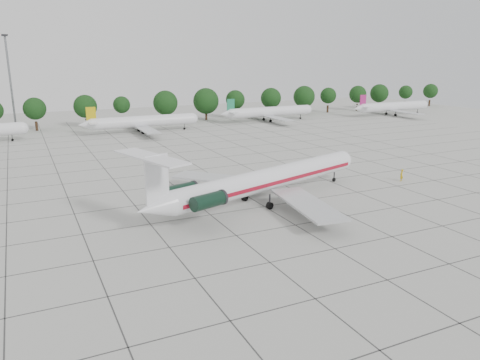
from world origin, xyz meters
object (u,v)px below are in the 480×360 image
at_px(main_airliner, 260,181).
at_px(bg_airliner_c, 143,122).
at_px(bg_airliner_e, 393,107).
at_px(ground_crew, 401,175).
at_px(floodlight_mast, 10,77).
at_px(bg_airliner_d, 270,112).

distance_m(main_airliner, bg_airliner_c, 67.99).
xyz_separation_m(main_airliner, bg_airliner_e, (87.09, 67.47, -0.42)).
xyz_separation_m(main_airliner, ground_crew, (26.76, 0.78, -2.33)).
bearing_deg(floodlight_mast, bg_airliner_c, -36.40).
bearing_deg(floodlight_mast, bg_airliner_e, -11.22).
height_order(main_airliner, bg_airliner_e, main_airliner).
relative_size(ground_crew, bg_airliner_c, 0.07).
xyz_separation_m(bg_airliner_c, bg_airliner_d, (40.87, 4.63, 0.00)).
relative_size(bg_airliner_d, bg_airliner_e, 1.00).
bearing_deg(ground_crew, bg_airliner_e, -159.05).
height_order(bg_airliner_e, floodlight_mast, floodlight_mast).
bearing_deg(main_airliner, bg_airliner_c, 71.75).
xyz_separation_m(main_airliner, floodlight_mast, (-29.98, 90.69, 10.95)).
relative_size(bg_airliner_e, floodlight_mast, 1.11).
xyz_separation_m(ground_crew, bg_airliner_d, (14.92, 71.85, 1.91)).
distance_m(bg_airliner_e, floodlight_mast, 119.89).
relative_size(ground_crew, bg_airliner_d, 0.07).
height_order(main_airliner, floodlight_mast, floodlight_mast).
distance_m(main_airliner, ground_crew, 26.88).
height_order(ground_crew, bg_airliner_c, bg_airliner_c).
relative_size(bg_airliner_d, floodlight_mast, 1.11).
bearing_deg(bg_airliner_d, floodlight_mast, 165.85).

